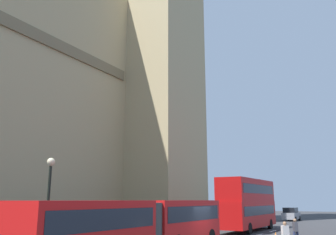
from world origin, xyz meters
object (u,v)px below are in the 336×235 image
double_decker_bus (248,202)px  pedestrian_by_kerb (296,231)px  sedan_lead (291,214)px  street_lamp (48,198)px  articulated_bus (141,222)px  pedestrian_near_cones (285,235)px

double_decker_bus → pedestrian_by_kerb: bearing=-145.5°
sedan_lead → street_lamp: (-40.86, 4.24, 2.14)m
street_lamp → pedestrian_by_kerb: (11.86, -10.73, -2.14)m
articulated_bus → sedan_lead: size_ratio=3.65×
street_lamp → sedan_lead: bearing=-5.9°
pedestrian_near_cones → sedan_lead: bearing=11.5°
pedestrian_by_kerb → pedestrian_near_cones: bearing=-177.2°
articulated_bus → street_lamp: 5.36m
sedan_lead → pedestrian_near_cones: bearing=-168.5°
street_lamp → pedestrian_by_kerb: bearing=-42.1°
double_decker_bus → street_lamp: street_lamp is taller
articulated_bus → pedestrian_near_cones: size_ratio=9.51×
double_decker_bus → sedan_lead: double_decker_bus is taller
street_lamp → pedestrian_near_cones: (8.13, -10.91, -2.14)m
street_lamp → double_decker_bus: bearing=-12.2°
pedestrian_near_cones → pedestrian_by_kerb: same height
double_decker_bus → articulated_bus: bearing=-180.0°
sedan_lead → street_lamp: street_lamp is taller
double_decker_bus → pedestrian_near_cones: bearing=-153.4°
articulated_bus → pedestrian_near_cones: bearing=-49.1°
articulated_bus → double_decker_bus: 18.33m
pedestrian_near_cones → double_decker_bus: bearing=26.6°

